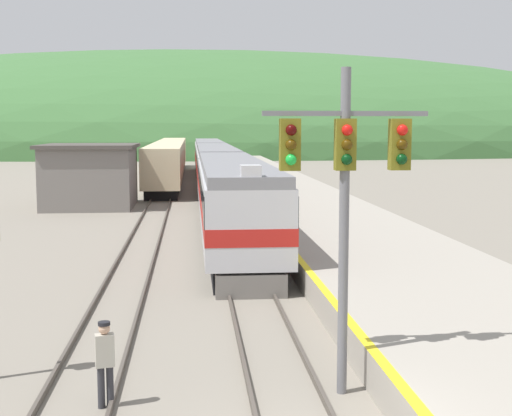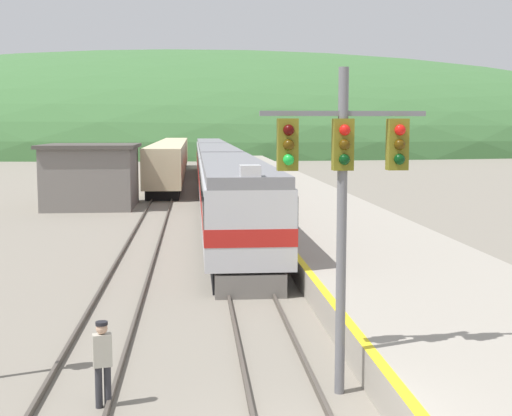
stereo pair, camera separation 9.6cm
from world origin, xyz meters
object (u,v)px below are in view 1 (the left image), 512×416
(express_train_lead_car, at_px, (233,199))
(track_worker, at_px, (105,359))
(siding_train, at_px, (170,159))
(carriage_second, at_px, (216,169))
(carriage_third, at_px, (209,156))
(signal_mast_main, at_px, (345,176))

(express_train_lead_car, distance_m, track_worker, 19.27)
(track_worker, bearing_deg, express_train_lead_car, 79.34)
(siding_train, bearing_deg, carriage_second, -77.81)
(siding_train, height_order, track_worker, siding_train)
(express_train_lead_car, relative_size, track_worker, 12.57)
(carriage_third, height_order, track_worker, carriage_third)
(carriage_second, height_order, track_worker, carriage_second)
(carriage_third, xyz_separation_m, signal_mast_main, (1.18, -65.79, 2.37))
(carriage_second, bearing_deg, siding_train, 102.19)
(siding_train, bearing_deg, track_worker, -89.43)
(carriage_third, height_order, siding_train, carriage_third)
(siding_train, height_order, signal_mast_main, signal_mast_main)
(carriage_third, distance_m, siding_train, 6.18)
(carriage_third, relative_size, siding_train, 0.48)
(express_train_lead_car, bearing_deg, signal_mast_main, -86.38)
(carriage_second, height_order, siding_train, carriage_second)
(express_train_lead_car, bearing_deg, carriage_second, 90.00)
(carriage_second, height_order, carriage_third, same)
(siding_train, relative_size, track_worker, 27.95)
(carriage_second, bearing_deg, track_worker, -94.81)
(carriage_third, distance_m, signal_mast_main, 65.84)
(siding_train, bearing_deg, carriage_third, 47.58)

